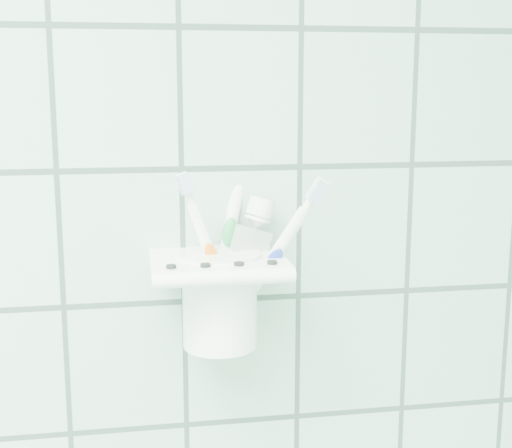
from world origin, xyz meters
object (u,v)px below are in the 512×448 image
holder_bracket (218,266)px  cup (220,296)px  toothbrush_pink (239,251)px  toothbrush_orange (224,241)px  toothbrush_blue (209,234)px  toothpaste_tube (225,256)px

holder_bracket → cup: same height
toothbrush_pink → toothbrush_orange: (-0.01, 0.01, 0.01)m
cup → toothbrush_orange: toothbrush_orange is taller
toothbrush_orange → toothbrush_blue: bearing=-164.2°
cup → toothbrush_orange: bearing=63.3°
toothpaste_tube → holder_bracket: bearing=-149.2°
holder_bracket → toothbrush_orange: size_ratio=0.72×
holder_bracket → toothpaste_tube: (0.01, 0.01, 0.01)m
cup → toothbrush_blue: toothbrush_blue is taller
cup → toothpaste_tube: (0.01, 0.00, 0.04)m
holder_bracket → toothpaste_tube: size_ratio=0.86×
cup → toothpaste_tube: bearing=37.0°
toothbrush_blue → toothbrush_orange: 0.02m
holder_bracket → toothbrush_pink: toothbrush_pink is taller
toothpaste_tube → toothbrush_blue: bearing=155.2°
holder_bracket → toothpaste_tube: bearing=47.5°
holder_bracket → toothpaste_tube: toothpaste_tube is taller
toothbrush_orange → toothbrush_pink: bearing=-40.6°
holder_bracket → toothbrush_orange: bearing=63.9°
toothbrush_blue → toothbrush_orange: toothbrush_blue is taller
cup → toothbrush_pink: bearing=3.1°
toothbrush_orange → toothpaste_tube: bearing=-89.1°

